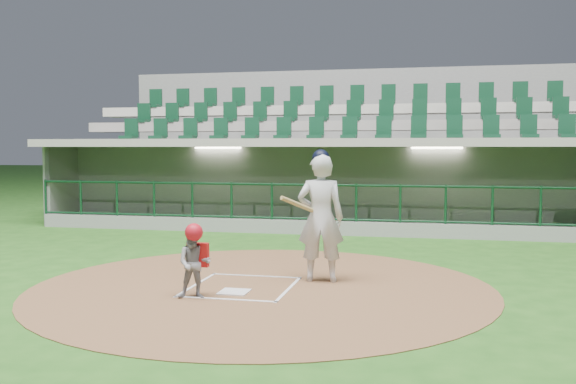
{
  "coord_description": "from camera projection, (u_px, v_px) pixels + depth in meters",
  "views": [
    {
      "loc": [
        2.84,
        -9.77,
        2.19
      ],
      "look_at": [
        0.09,
        2.6,
        1.3
      ],
      "focal_mm": 40.0,
      "sensor_mm": 36.0,
      "label": 1
    }
  ],
  "objects": [
    {
      "name": "ground",
      "position": [
        247.0,
        284.0,
        10.29
      ],
      "size": [
        120.0,
        120.0,
        0.0
      ],
      "primitive_type": "plane",
      "color": "#204F16",
      "rests_on": "ground"
    },
    {
      "name": "dirt_circle",
      "position": [
        262.0,
        287.0,
        10.03
      ],
      "size": [
        7.2,
        7.2,
        0.01
      ],
      "primitive_type": "cylinder",
      "color": "brown",
      "rests_on": "ground"
    },
    {
      "name": "home_plate",
      "position": [
        234.0,
        292.0,
        9.6
      ],
      "size": [
        0.43,
        0.43,
        0.02
      ],
      "primitive_type": "cube",
      "color": "white",
      "rests_on": "dirt_circle"
    },
    {
      "name": "batter_box_chalk",
      "position": [
        242.0,
        287.0,
        9.99
      ],
      "size": [
        1.55,
        1.8,
        0.01
      ],
      "color": "silver",
      "rests_on": "ground"
    },
    {
      "name": "dugout_structure",
      "position": [
        329.0,
        191.0,
        17.8
      ],
      "size": [
        16.4,
        3.7,
        3.0
      ],
      "color": "slate",
      "rests_on": "ground"
    },
    {
      "name": "seating_deck",
      "position": [
        341.0,
        171.0,
        20.81
      ],
      "size": [
        17.0,
        6.72,
        5.15
      ],
      "color": "gray",
      "rests_on": "ground"
    },
    {
      "name": "batter",
      "position": [
        321.0,
        216.0,
        10.36
      ],
      "size": [
        0.94,
        0.93,
        2.14
      ],
      "color": "silver",
      "rests_on": "dirt_circle"
    },
    {
      "name": "catcher",
      "position": [
        194.0,
        261.0,
        9.22
      ],
      "size": [
        0.57,
        0.49,
        1.09
      ],
      "color": "gray",
      "rests_on": "dirt_circle"
    }
  ]
}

